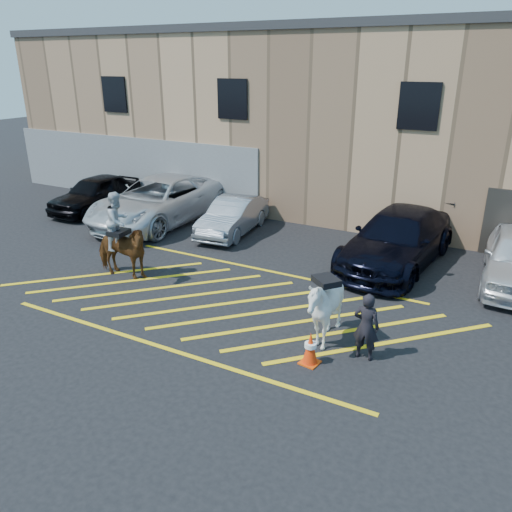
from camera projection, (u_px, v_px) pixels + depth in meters
The scene contains 11 objects.
ground at pixel (231, 299), 13.37m from camera, with size 90.00×90.00×0.00m, color black.
car_black_suv at pixel (96, 193), 21.08m from camera, with size 1.76×4.37×1.49m, color black.
car_white_pickup at pixel (159, 201), 19.45m from camera, with size 2.93×6.36×1.77m, color silver.
car_silver_sedan at pixel (233, 216), 18.33m from camera, with size 1.37×3.93×1.30m, color #90949E.
car_blue_suv at pixel (398, 239), 15.43m from camera, with size 2.33×5.73×1.66m, color black.
handler at pixel (366, 327), 10.47m from camera, with size 0.55×0.36×1.52m, color black.
warehouse at pixel (369, 117), 21.90m from camera, with size 32.42×10.20×7.30m.
hatching_zone at pixel (226, 304), 13.12m from camera, with size 12.60×5.12×0.01m.
mounted_bay at pixel (120, 244), 14.38m from camera, with size 2.00×1.01×2.58m.
saddled_white at pixel (325, 308), 11.01m from camera, with size 2.07×2.10×1.73m.
traffic_cone at pixel (310, 348), 10.42m from camera, with size 0.43×0.43×0.73m.
Camera 1 is at (6.25, -10.30, 5.96)m, focal length 35.00 mm.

